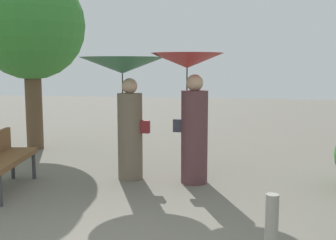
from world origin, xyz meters
TOP-DOWN VIEW (x-y plane):
  - person_left at (-0.60, 2.96)m, footprint 1.34×1.34m
  - person_right at (0.46, 2.91)m, footprint 1.11×1.11m
  - park_bench at (-2.17, 1.93)m, footprint 0.76×1.56m
  - tree_mid_left at (-3.26, 4.92)m, footprint 2.30×2.30m
  - path_marker_post at (1.56, 0.33)m, footprint 0.12×0.12m

SIDE VIEW (x-z plane):
  - path_marker_post at x=1.56m, z-range 0.00..0.67m
  - park_bench at x=-2.17m, z-range 0.10..0.93m
  - person_right at x=0.46m, z-range 0.35..2.35m
  - person_left at x=-0.60m, z-range 0.48..2.43m
  - tree_mid_left at x=-3.26m, z-range 0.73..5.03m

